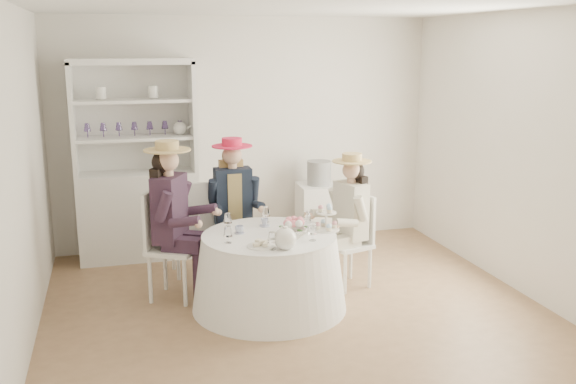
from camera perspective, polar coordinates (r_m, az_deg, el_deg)
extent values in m
plane|color=brown|center=(6.15, 0.25, -9.78)|extent=(4.50, 4.50, 0.00)
plane|color=white|center=(5.68, 0.28, 16.22)|extent=(4.50, 4.50, 0.00)
plane|color=silver|center=(7.68, -3.79, 5.27)|extent=(4.50, 0.00, 4.50)
plane|color=silver|center=(3.92, 8.19, -2.40)|extent=(4.50, 0.00, 4.50)
plane|color=silver|center=(5.60, -22.49, 1.39)|extent=(0.00, 4.50, 4.50)
plane|color=silver|center=(6.72, 19.10, 3.46)|extent=(0.00, 4.50, 4.50)
cone|color=white|center=(5.93, -1.68, -7.15)|extent=(1.42, 1.42, 0.68)
cylinder|color=white|center=(5.81, -1.70, -3.90)|extent=(1.22, 1.22, 0.02)
cube|color=silver|center=(7.46, -13.09, -1.99)|extent=(1.41, 0.85, 0.99)
cube|color=silver|center=(7.47, -13.61, 6.62)|extent=(1.28, 0.42, 1.21)
cube|color=silver|center=(7.21, -13.80, 11.22)|extent=(1.41, 0.85, 0.07)
cube|color=silver|center=(7.26, -18.61, 6.13)|extent=(0.18, 0.49, 1.21)
cube|color=silver|center=(7.30, -8.50, 6.70)|extent=(0.18, 0.49, 1.21)
cube|color=silver|center=(7.28, -13.45, 4.72)|extent=(1.31, 0.77, 0.03)
cube|color=silver|center=(7.24, -13.62, 7.91)|extent=(1.31, 0.77, 0.03)
sphere|color=white|center=(7.30, -9.59, 5.62)|extent=(0.15, 0.15, 0.15)
cube|color=silver|center=(7.74, 2.74, -2.05)|extent=(0.51, 0.51, 0.75)
cylinder|color=black|center=(7.62, 2.78, 1.71)|extent=(0.36, 0.36, 0.28)
cube|color=silver|center=(6.19, -10.13, -5.04)|extent=(0.59, 0.59, 0.04)
cylinder|color=silver|center=(6.06, -9.16, -7.90)|extent=(0.04, 0.04, 0.48)
cylinder|color=silver|center=(6.36, -7.99, -6.84)|extent=(0.04, 0.04, 0.48)
cylinder|color=silver|center=(6.19, -12.16, -7.57)|extent=(0.04, 0.04, 0.48)
cylinder|color=silver|center=(6.48, -10.87, -6.55)|extent=(0.04, 0.04, 0.48)
cube|color=silver|center=(6.18, -11.90, -2.31)|extent=(0.22, 0.38, 0.54)
cube|color=black|center=(6.09, -10.47, -1.44)|extent=(0.38, 0.45, 0.63)
cube|color=black|center=(6.03, -9.39, -4.64)|extent=(0.39, 0.30, 0.13)
cylinder|color=black|center=(6.08, -7.94, -7.67)|extent=(0.11, 0.11, 0.50)
cylinder|color=black|center=(5.85, -10.97, -1.28)|extent=(0.21, 0.17, 0.30)
cube|color=black|center=(6.20, -8.71, -4.11)|extent=(0.39, 0.30, 0.13)
cylinder|color=black|center=(6.25, -7.31, -7.06)|extent=(0.11, 0.11, 0.50)
cylinder|color=black|center=(6.25, -9.33, -0.30)|extent=(0.21, 0.17, 0.30)
cylinder|color=#D8A889|center=(6.01, -10.60, 1.65)|extent=(0.10, 0.10, 0.09)
sphere|color=#D8A889|center=(5.99, -10.65, 2.77)|extent=(0.21, 0.21, 0.21)
sphere|color=black|center=(6.01, -11.07, 2.63)|extent=(0.21, 0.21, 0.21)
cube|color=black|center=(6.08, -11.29, 0.29)|extent=(0.20, 0.27, 0.41)
cylinder|color=tan|center=(5.97, -10.69, 3.69)|extent=(0.43, 0.43, 0.01)
cylinder|color=tan|center=(5.97, -10.70, 4.10)|extent=(0.22, 0.22, 0.09)
cube|color=silver|center=(6.72, -4.82, -3.62)|extent=(0.42, 0.42, 0.04)
cylinder|color=silver|center=(6.61, -5.91, -6.09)|extent=(0.04, 0.04, 0.45)
cylinder|color=silver|center=(6.67, -3.10, -5.86)|extent=(0.04, 0.04, 0.45)
cylinder|color=silver|center=(6.92, -6.40, -5.22)|extent=(0.04, 0.04, 0.45)
cylinder|color=silver|center=(6.98, -3.71, -5.01)|extent=(0.04, 0.04, 0.45)
cube|color=silver|center=(6.82, -5.17, -0.94)|extent=(0.39, 0.04, 0.52)
cube|color=black|center=(6.64, -4.91, -0.40)|extent=(0.37, 0.21, 0.60)
cube|color=tan|center=(6.64, -4.91, -0.40)|extent=(0.15, 0.23, 0.52)
cube|color=black|center=(6.56, -5.41, -3.28)|extent=(0.14, 0.35, 0.12)
cylinder|color=black|center=(6.52, -5.12, -6.24)|extent=(0.10, 0.10, 0.48)
cylinder|color=black|center=(6.55, -6.69, 0.01)|extent=(0.09, 0.18, 0.28)
cube|color=black|center=(6.60, -3.83, -3.17)|extent=(0.14, 0.35, 0.12)
cylinder|color=black|center=(6.56, -3.51, -6.11)|extent=(0.10, 0.10, 0.48)
cylinder|color=black|center=(6.63, -3.04, 0.24)|extent=(0.09, 0.18, 0.28)
cylinder|color=#D8A889|center=(6.57, -4.97, 2.31)|extent=(0.09, 0.09, 0.08)
sphere|color=#D8A889|center=(6.55, -4.99, 3.29)|extent=(0.20, 0.20, 0.20)
sphere|color=tan|center=(6.60, -5.06, 3.22)|extent=(0.20, 0.20, 0.20)
cube|color=tan|center=(6.68, -5.08, 1.22)|extent=(0.25, 0.09, 0.39)
cylinder|color=#D92046|center=(6.54, -5.00, 4.09)|extent=(0.41, 0.41, 0.01)
cylinder|color=#D92046|center=(6.53, -5.01, 4.45)|extent=(0.21, 0.21, 0.08)
cube|color=silver|center=(6.43, 5.40, -4.71)|extent=(0.48, 0.48, 0.04)
cylinder|color=silver|center=(6.53, 3.45, -6.44)|extent=(0.03, 0.03, 0.42)
cylinder|color=silver|center=(6.30, 5.10, -7.22)|extent=(0.03, 0.03, 0.42)
cylinder|color=silver|center=(6.70, 5.59, -5.95)|extent=(0.03, 0.03, 0.42)
cylinder|color=silver|center=(6.48, 7.27, -6.68)|extent=(0.03, 0.03, 0.42)
cube|color=silver|center=(6.46, 6.66, -2.26)|extent=(0.13, 0.36, 0.48)
cube|color=beige|center=(6.34, 5.60, -1.62)|extent=(0.28, 0.39, 0.56)
cube|color=beige|center=(6.40, 4.12, -4.03)|extent=(0.35, 0.21, 0.12)
cylinder|color=beige|center=(6.42, 3.10, -6.69)|extent=(0.10, 0.10, 0.44)
cylinder|color=beige|center=(6.45, 4.26, -0.72)|extent=(0.18, 0.13, 0.26)
cube|color=beige|center=(6.27, 5.06, -4.42)|extent=(0.35, 0.21, 0.12)
cylinder|color=beige|center=(6.29, 4.02, -7.13)|extent=(0.10, 0.10, 0.44)
cylinder|color=beige|center=(6.15, 6.47, -1.46)|extent=(0.18, 0.13, 0.26)
cylinder|color=#D8A889|center=(6.27, 5.66, 1.01)|extent=(0.09, 0.09, 0.08)
sphere|color=#D8A889|center=(6.25, 5.68, 1.96)|extent=(0.18, 0.18, 0.18)
sphere|color=black|center=(6.28, 5.99, 1.87)|extent=(0.18, 0.18, 0.18)
cube|color=black|center=(6.35, 6.18, -0.10)|extent=(0.14, 0.24, 0.36)
cylinder|color=tan|center=(6.23, 5.70, 2.74)|extent=(0.38, 0.38, 0.01)
cylinder|color=tan|center=(6.23, 5.71, 3.09)|extent=(0.19, 0.19, 0.08)
cube|color=silver|center=(6.83, -8.65, -3.38)|extent=(0.44, 0.44, 0.04)
cylinder|color=silver|center=(7.09, -7.48, -4.77)|extent=(0.04, 0.04, 0.46)
cylinder|color=silver|center=(7.04, -10.17, -5.00)|extent=(0.04, 0.04, 0.46)
cylinder|color=silver|center=(6.78, -6.93, -5.60)|extent=(0.04, 0.04, 0.46)
cylinder|color=silver|center=(6.72, -9.74, -5.85)|extent=(0.04, 0.04, 0.46)
cube|color=silver|center=(6.58, -8.44, -1.46)|extent=(0.40, 0.05, 0.52)
imported|color=white|center=(5.85, -4.34, -3.40)|extent=(0.10, 0.10, 0.06)
imported|color=white|center=(6.07, -2.09, -2.75)|extent=(0.08, 0.08, 0.07)
imported|color=white|center=(5.95, 0.77, -3.06)|extent=(0.10, 0.10, 0.06)
imported|color=white|center=(5.77, 0.50, -3.63)|extent=(0.23, 0.23, 0.06)
sphere|color=pink|center=(5.85, 1.01, -2.78)|extent=(0.07, 0.07, 0.07)
sphere|color=white|center=(5.88, 0.83, -2.71)|extent=(0.07, 0.07, 0.07)
sphere|color=pink|center=(5.89, 0.54, -2.67)|extent=(0.07, 0.07, 0.07)
sphere|color=white|center=(5.89, 0.22, -2.68)|extent=(0.07, 0.07, 0.07)
sphere|color=pink|center=(5.87, -0.03, -2.74)|extent=(0.07, 0.07, 0.07)
sphere|color=white|center=(5.84, -0.12, -2.82)|extent=(0.07, 0.07, 0.07)
sphere|color=pink|center=(5.81, -0.04, -2.91)|extent=(0.07, 0.07, 0.07)
sphere|color=white|center=(5.78, 0.21, -2.97)|extent=(0.07, 0.07, 0.07)
sphere|color=pink|center=(5.78, 0.53, -2.98)|extent=(0.07, 0.07, 0.07)
sphere|color=white|center=(5.79, 0.83, -2.94)|extent=(0.07, 0.07, 0.07)
sphere|color=pink|center=(5.82, 1.01, -2.87)|extent=(0.07, 0.07, 0.07)
sphere|color=white|center=(5.39, -0.24, -4.19)|extent=(0.19, 0.19, 0.19)
cylinder|color=white|center=(5.42, 0.97, -3.98)|extent=(0.11, 0.03, 0.09)
cylinder|color=white|center=(5.37, -0.24, -3.20)|extent=(0.04, 0.04, 0.02)
cylinder|color=white|center=(5.48, -2.38, -4.81)|extent=(0.25, 0.25, 0.01)
cube|color=beige|center=(5.44, -2.82, -4.68)|extent=(0.06, 0.04, 0.03)
cube|color=beige|center=(5.46, -2.38, -4.47)|extent=(0.06, 0.05, 0.03)
cube|color=beige|center=(5.50, -1.95, -4.49)|extent=(0.07, 0.06, 0.03)
cube|color=beige|center=(5.50, -2.67, -4.37)|extent=(0.07, 0.07, 0.03)
cube|color=beige|center=(5.44, -2.00, -4.68)|extent=(0.06, 0.07, 0.03)
cylinder|color=white|center=(5.96, 3.40, -3.32)|extent=(0.25, 0.25, 0.01)
cylinder|color=white|center=(5.94, 3.41, -2.61)|extent=(0.02, 0.02, 0.16)
cylinder|color=white|center=(5.92, 3.42, -1.84)|extent=(0.19, 0.19, 0.01)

